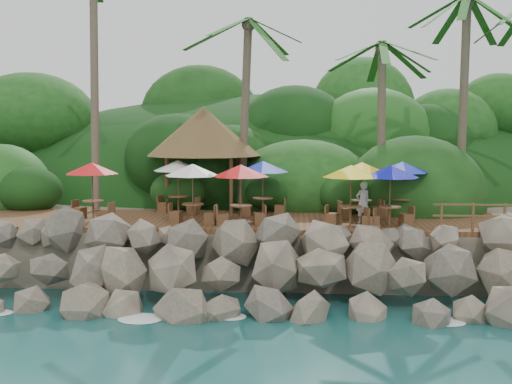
{
  "coord_description": "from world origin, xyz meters",
  "views": [
    {
      "loc": [
        1.62,
        -18.14,
        5.97
      ],
      "look_at": [
        0.0,
        6.0,
        3.4
      ],
      "focal_mm": 42.68,
      "sensor_mm": 36.0,
      "label": 1
    }
  ],
  "objects": [
    {
      "name": "ground",
      "position": [
        0.0,
        0.0,
        0.0
      ],
      "size": [
        140.0,
        140.0,
        0.0
      ],
      "primitive_type": "plane",
      "color": "#19514F",
      "rests_on": "ground"
    },
    {
      "name": "land_base",
      "position": [
        0.0,
        16.0,
        1.05
      ],
      "size": [
        32.0,
        25.2,
        2.1
      ],
      "primitive_type": "cube",
      "color": "gray",
      "rests_on": "ground"
    },
    {
      "name": "jungle_hill",
      "position": [
        0.0,
        23.5,
        0.0
      ],
      "size": [
        44.8,
        28.0,
        15.4
      ],
      "primitive_type": "ellipsoid",
      "color": "#143811",
      "rests_on": "ground"
    },
    {
      "name": "seawall",
      "position": [
        0.0,
        2.0,
        1.15
      ],
      "size": [
        29.0,
        4.0,
        2.3
      ],
      "primitive_type": null,
      "color": "gray",
      "rests_on": "ground"
    },
    {
      "name": "terrace",
      "position": [
        0.0,
        6.0,
        2.2
      ],
      "size": [
        26.0,
        5.0,
        0.2
      ],
      "primitive_type": "cube",
      "color": "brown",
      "rests_on": "land_base"
    },
    {
      "name": "jungle_foliage",
      "position": [
        0.0,
        15.0,
        0.0
      ],
      "size": [
        44.0,
        16.0,
        12.0
      ],
      "primitive_type": null,
      "color": "#143811",
      "rests_on": "ground"
    },
    {
      "name": "foam_line",
      "position": [
        0.0,
        0.3,
        0.03
      ],
      "size": [
        25.2,
        0.8,
        0.06
      ],
      "color": "white",
      "rests_on": "ground"
    },
    {
      "name": "palapa",
      "position": [
        -2.6,
        9.22,
        5.79
      ],
      "size": [
        5.2,
        5.2,
        4.6
      ],
      "color": "brown",
      "rests_on": "ground"
    },
    {
      "name": "dining_clusters",
      "position": [
        1.82,
        5.56,
        4.21
      ],
      "size": [
        20.39,
        5.03,
        2.3
      ],
      "color": "brown",
      "rests_on": "terrace"
    },
    {
      "name": "waiter",
      "position": [
        4.16,
        5.26,
        3.1
      ],
      "size": [
        0.69,
        0.59,
        1.61
      ],
      "primitive_type": "imported",
      "rotation": [
        0.0,
        0.0,
        3.55
      ],
      "color": "silver",
      "rests_on": "terrace"
    }
  ]
}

